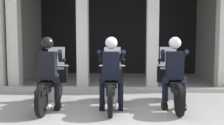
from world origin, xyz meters
TOP-DOWN VIEW (x-y plane):
  - ground_plane at (0.00, 3.00)m, footprint 80.00×80.00m
  - station_building at (0.11, 4.78)m, footprint 7.60×4.39m
  - kerb_strip at (0.11, 2.12)m, footprint 7.10×0.24m
  - motorcycle_left at (-1.37, 0.32)m, footprint 0.62×2.04m
  - police_officer_left at (-1.37, 0.04)m, footprint 0.63×0.61m
  - motorcycle_center at (0.00, 0.34)m, footprint 0.62×2.04m
  - police_officer_center at (0.00, 0.06)m, footprint 0.63×0.61m
  - motorcycle_right at (1.37, 0.43)m, footprint 0.62×2.04m
  - police_officer_right at (1.37, 0.15)m, footprint 0.63×0.61m

SIDE VIEW (x-z plane):
  - ground_plane at x=0.00m, z-range 0.00..0.00m
  - kerb_strip at x=0.11m, z-range 0.00..0.12m
  - motorcycle_left at x=-1.37m, z-range -0.17..1.17m
  - motorcycle_center at x=0.00m, z-range -0.17..1.17m
  - motorcycle_right at x=1.37m, z-range -0.17..1.17m
  - police_officer_left at x=-1.37m, z-range 0.15..1.73m
  - police_officer_center at x=0.00m, z-range 0.15..1.73m
  - police_officer_right at x=1.37m, z-range 0.15..1.73m
  - station_building at x=0.11m, z-range 0.39..3.90m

